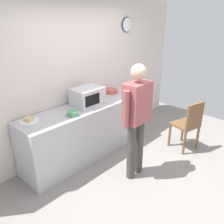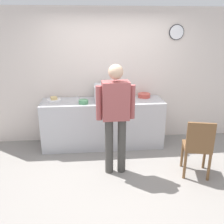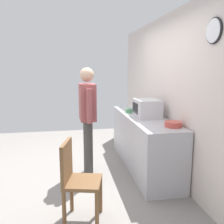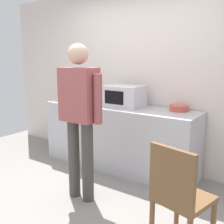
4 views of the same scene
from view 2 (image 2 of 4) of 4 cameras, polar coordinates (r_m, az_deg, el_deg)
The scene contains 11 objects.
ground_plane at distance 4.02m, azimuth 1.80°, elevation -15.06°, with size 6.00×6.00×0.00m, color gray.
back_wall at distance 5.01m, azimuth -0.24°, elevation 8.10°, with size 5.40×0.13×2.60m.
kitchen_counter at distance 4.87m, azimuth -2.08°, elevation -2.59°, with size 2.30×0.62×0.92m, color #B7B7BC.
microwave at distance 4.71m, azimuth -0.99°, elevation 4.44°, with size 0.50×0.39×0.30m.
sandwich_plate at distance 4.88m, azimuth -13.09°, elevation 2.88°, with size 0.27×0.27×0.07m.
salad_bowl at distance 4.56m, azimuth -6.53°, elevation 2.33°, with size 0.17×0.17×0.07m, color #4C8E60.
cereal_bowl at distance 4.98m, azimuth 7.36°, elevation 3.78°, with size 0.24×0.24×0.08m, color #C64C42.
fork_utensil at distance 4.58m, azimuth -15.30°, elevation 1.43°, with size 0.17×0.02×0.01m, color silver.
spoon_utensil at distance 4.97m, azimuth -7.60°, elevation 3.33°, with size 0.17×0.02×0.01m, color silver.
person_standing at distance 3.77m, azimuth 0.82°, elevation 0.00°, with size 0.59×0.25×1.74m.
wooden_chair at distance 4.07m, azimuth 18.99°, elevation -7.29°, with size 0.48×0.48×0.94m.
Camera 2 is at (-0.43, -3.30, 2.26)m, focal length 40.10 mm.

